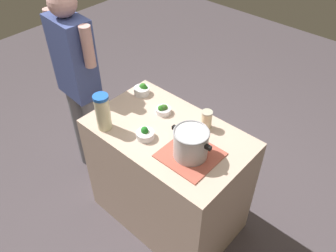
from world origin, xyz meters
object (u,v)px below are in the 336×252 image
(mason_jar, at_px, (207,120))
(broccoli_bowl_center, at_px, (163,110))
(cooking_pot, at_px, (191,143))
(person_cook, at_px, (79,84))
(lemonade_pitcher, at_px, (103,112))
(broccoli_bowl_back, at_px, (142,90))
(broccoli_bowl_front, at_px, (145,134))

(mason_jar, distance_m, broccoli_bowl_center, 0.33)
(cooking_pot, height_order, person_cook, person_cook)
(cooking_pot, xyz_separation_m, person_cook, (1.14, -0.02, -0.10))
(broccoli_bowl_center, bearing_deg, cooking_pot, 154.01)
(mason_jar, xyz_separation_m, person_cook, (1.05, 0.26, -0.06))
(lemonade_pitcher, relative_size, person_cook, 0.16)
(mason_jar, distance_m, person_cook, 1.09)
(cooking_pot, relative_size, mason_jar, 2.15)
(lemonade_pitcher, height_order, broccoli_bowl_back, lemonade_pitcher)
(broccoli_bowl_back, bearing_deg, lemonade_pitcher, 101.52)
(broccoli_bowl_center, distance_m, broccoli_bowl_back, 0.29)
(cooking_pot, distance_m, broccoli_bowl_center, 0.46)
(mason_jar, height_order, broccoli_bowl_front, mason_jar)
(lemonade_pitcher, relative_size, broccoli_bowl_back, 2.20)
(person_cook, bearing_deg, mason_jar, -166.16)
(mason_jar, bearing_deg, lemonade_pitcher, 41.96)
(lemonade_pitcher, relative_size, mason_jar, 1.96)
(broccoli_bowl_front, bearing_deg, cooking_pot, -167.84)
(person_cook, bearing_deg, lemonade_pitcher, 160.49)
(mason_jar, bearing_deg, broccoli_bowl_center, 13.78)
(broccoli_bowl_back, bearing_deg, person_cook, 28.49)
(lemonade_pitcher, relative_size, broccoli_bowl_center, 2.41)
(lemonade_pitcher, bearing_deg, broccoli_bowl_back, -78.48)
(cooking_pot, bearing_deg, broccoli_bowl_front, 12.16)
(cooking_pot, relative_size, broccoli_bowl_back, 2.42)
(broccoli_bowl_back, bearing_deg, broccoli_bowl_front, 137.42)
(lemonade_pitcher, xyz_separation_m, broccoli_bowl_back, (0.09, -0.44, -0.10))
(lemonade_pitcher, height_order, broccoli_bowl_center, lemonade_pitcher)
(cooking_pot, xyz_separation_m, broccoli_bowl_center, (0.40, -0.20, -0.08))
(lemonade_pitcher, distance_m, broccoli_bowl_back, 0.46)
(lemonade_pitcher, bearing_deg, broccoli_bowl_center, -116.52)
(lemonade_pitcher, distance_m, broccoli_bowl_front, 0.31)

